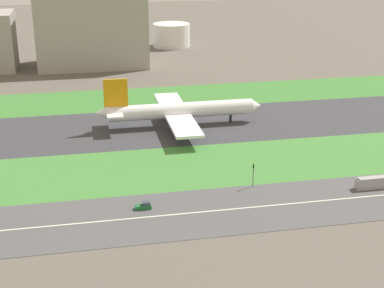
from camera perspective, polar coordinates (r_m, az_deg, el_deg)
The scene contains 13 objects.
ground_plane at distance 224.05m, azimuth -2.38°, elevation 1.74°, with size 800.00×800.00×0.00m, color #5B564C.
runway at distance 224.03m, azimuth -2.38°, elevation 1.76°, with size 280.00×46.00×0.10m, color #38383D.
grass_median_north at distance 262.78m, azimuth -3.80°, elevation 4.58°, with size 280.00×36.00×0.10m, color #3D7A33.
grass_median_south at distance 186.25m, azimuth -0.38°, elevation -2.24°, with size 280.00×36.00×0.10m, color #427F38.
highway at distance 157.88m, azimuth 1.85°, elevation -6.66°, with size 280.00×28.00×0.10m, color #4C4C4F.
highway_centerline at distance 157.85m, azimuth 1.85°, elevation -6.64°, with size 266.00×0.50×0.01m, color silver.
airliner at distance 222.69m, azimuth -1.45°, elevation 3.32°, with size 65.00×56.00×19.70m.
car_2 at distance 159.23m, azimuth -4.77°, elevation -6.12°, with size 4.40×1.80×2.00m.
bus_0 at distance 178.78m, azimuth 17.60°, elevation -3.66°, with size 11.60×2.50×3.50m.
traffic_light at distance 171.27m, azimuth 6.07°, elevation -2.93°, with size 0.36×0.50×7.20m.
hangar_building at distance 327.82m, azimuth -9.91°, elevation 11.15°, with size 59.07×36.33×40.49m, color #9E998E.
fuel_tank_west at distance 375.13m, azimuth -7.52°, elevation 10.36°, with size 25.33×25.33×13.66m, color silver.
fuel_tank_centre at distance 379.07m, azimuth -2.05°, elevation 10.71°, with size 23.64×23.64×14.66m, color silver.
Camera 1 is at (-32.55, -209.55, 72.30)m, focal length 53.98 mm.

